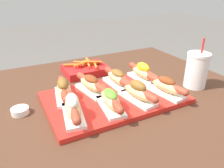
{
  "coord_description": "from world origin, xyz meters",
  "views": [
    {
      "loc": [
        -0.34,
        -0.63,
        1.11
      ],
      "look_at": [
        0.01,
        0.04,
        0.75
      ],
      "focal_mm": 35.0,
      "sensor_mm": 36.0,
      "label": 1
    }
  ],
  "objects_px": {
    "hot_dog_4": "(64,89)",
    "sauce_bowl": "(20,111)",
    "drink_cup": "(197,70)",
    "fries_basket": "(86,69)",
    "serving_tray": "(114,97)",
    "hot_dog_0": "(73,107)",
    "hot_dog_2": "(138,92)",
    "hot_dog_5": "(91,84)",
    "hot_dog_3": "(166,86)",
    "hot_dog_1": "(110,100)",
    "hot_dog_7": "(143,72)",
    "hot_dog_6": "(118,78)"
  },
  "relations": [
    {
      "from": "hot_dog_4",
      "to": "sauce_bowl",
      "type": "xyz_separation_m",
      "value": [
        -0.16,
        -0.01,
        -0.04
      ]
    },
    {
      "from": "drink_cup",
      "to": "fries_basket",
      "type": "relative_size",
      "value": 1.01
    },
    {
      "from": "sauce_bowl",
      "to": "hot_dog_0",
      "type": "bearing_deg",
      "value": -41.16
    },
    {
      "from": "hot_dog_0",
      "to": "hot_dog_5",
      "type": "xyz_separation_m",
      "value": [
        0.12,
        0.14,
        -0.0
      ]
    },
    {
      "from": "hot_dog_5",
      "to": "sauce_bowl",
      "type": "height_order",
      "value": "hot_dog_5"
    },
    {
      "from": "hot_dog_2",
      "to": "sauce_bowl",
      "type": "height_order",
      "value": "hot_dog_2"
    },
    {
      "from": "hot_dog_1",
      "to": "hot_dog_7",
      "type": "distance_m",
      "value": 0.28
    },
    {
      "from": "hot_dog_6",
      "to": "sauce_bowl",
      "type": "distance_m",
      "value": 0.39
    },
    {
      "from": "hot_dog_0",
      "to": "hot_dog_4",
      "type": "height_order",
      "value": "hot_dog_0"
    },
    {
      "from": "hot_dog_5",
      "to": "hot_dog_6",
      "type": "bearing_deg",
      "value": 2.29
    },
    {
      "from": "hot_dog_1",
      "to": "hot_dog_4",
      "type": "bearing_deg",
      "value": 130.05
    },
    {
      "from": "hot_dog_2",
      "to": "fries_basket",
      "type": "relative_size",
      "value": 0.95
    },
    {
      "from": "hot_dog_3",
      "to": "hot_dog_0",
      "type": "bearing_deg",
      "value": 178.44
    },
    {
      "from": "hot_dog_5",
      "to": "drink_cup",
      "type": "height_order",
      "value": "drink_cup"
    },
    {
      "from": "hot_dog_0",
      "to": "fries_basket",
      "type": "relative_size",
      "value": 0.95
    },
    {
      "from": "hot_dog_0",
      "to": "sauce_bowl",
      "type": "height_order",
      "value": "hot_dog_0"
    },
    {
      "from": "hot_dog_7",
      "to": "hot_dog_0",
      "type": "bearing_deg",
      "value": -158.65
    },
    {
      "from": "hot_dog_6",
      "to": "fries_basket",
      "type": "distance_m",
      "value": 0.24
    },
    {
      "from": "hot_dog_0",
      "to": "hot_dog_4",
      "type": "relative_size",
      "value": 1.0
    },
    {
      "from": "serving_tray",
      "to": "hot_dog_3",
      "type": "distance_m",
      "value": 0.2
    },
    {
      "from": "serving_tray",
      "to": "fries_basket",
      "type": "height_order",
      "value": "fries_basket"
    },
    {
      "from": "hot_dog_1",
      "to": "hot_dog_2",
      "type": "xyz_separation_m",
      "value": [
        0.11,
        0.0,
        0.0
      ]
    },
    {
      "from": "hot_dog_4",
      "to": "hot_dog_6",
      "type": "distance_m",
      "value": 0.23
    },
    {
      "from": "hot_dog_4",
      "to": "drink_cup",
      "type": "relative_size",
      "value": 0.94
    },
    {
      "from": "hot_dog_3",
      "to": "hot_dog_4",
      "type": "distance_m",
      "value": 0.39
    },
    {
      "from": "hot_dog_1",
      "to": "hot_dog_5",
      "type": "relative_size",
      "value": 1.01
    },
    {
      "from": "hot_dog_7",
      "to": "hot_dog_1",
      "type": "bearing_deg",
      "value": -147.61
    },
    {
      "from": "hot_dog_1",
      "to": "hot_dog_2",
      "type": "distance_m",
      "value": 0.11
    },
    {
      "from": "hot_dog_3",
      "to": "drink_cup",
      "type": "distance_m",
      "value": 0.18
    },
    {
      "from": "hot_dog_4",
      "to": "sauce_bowl",
      "type": "distance_m",
      "value": 0.16
    },
    {
      "from": "drink_cup",
      "to": "fries_basket",
      "type": "distance_m",
      "value": 0.51
    },
    {
      "from": "hot_dog_2",
      "to": "fries_basket",
      "type": "height_order",
      "value": "hot_dog_2"
    },
    {
      "from": "serving_tray",
      "to": "hot_dog_1",
      "type": "bearing_deg",
      "value": -126.2
    },
    {
      "from": "hot_dog_3",
      "to": "hot_dog_5",
      "type": "distance_m",
      "value": 0.29
    },
    {
      "from": "hot_dog_2",
      "to": "fries_basket",
      "type": "bearing_deg",
      "value": 98.64
    },
    {
      "from": "hot_dog_2",
      "to": "sauce_bowl",
      "type": "bearing_deg",
      "value": 161.38
    },
    {
      "from": "serving_tray",
      "to": "hot_dog_0",
      "type": "distance_m",
      "value": 0.2
    },
    {
      "from": "hot_dog_0",
      "to": "hot_dog_2",
      "type": "distance_m",
      "value": 0.24
    },
    {
      "from": "sauce_bowl",
      "to": "hot_dog_7",
      "type": "bearing_deg",
      "value": 1.35
    },
    {
      "from": "hot_dog_1",
      "to": "hot_dog_3",
      "type": "relative_size",
      "value": 1.0
    },
    {
      "from": "serving_tray",
      "to": "sauce_bowl",
      "type": "relative_size",
      "value": 8.65
    },
    {
      "from": "hot_dog_2",
      "to": "serving_tray",
      "type": "bearing_deg",
      "value": 129.15
    },
    {
      "from": "hot_dog_4",
      "to": "drink_cup",
      "type": "xyz_separation_m",
      "value": [
        0.54,
        -0.12,
        0.02
      ]
    },
    {
      "from": "hot_dog_6",
      "to": "drink_cup",
      "type": "height_order",
      "value": "drink_cup"
    },
    {
      "from": "serving_tray",
      "to": "hot_dog_1",
      "type": "height_order",
      "value": "hot_dog_1"
    },
    {
      "from": "hot_dog_6",
      "to": "fries_basket",
      "type": "bearing_deg",
      "value": 103.07
    },
    {
      "from": "hot_dog_7",
      "to": "drink_cup",
      "type": "height_order",
      "value": "drink_cup"
    },
    {
      "from": "hot_dog_2",
      "to": "hot_dog_1",
      "type": "bearing_deg",
      "value": -177.69
    },
    {
      "from": "drink_cup",
      "to": "hot_dog_0",
      "type": "bearing_deg",
      "value": -178.4
    },
    {
      "from": "hot_dog_5",
      "to": "drink_cup",
      "type": "distance_m",
      "value": 0.45
    }
  ]
}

